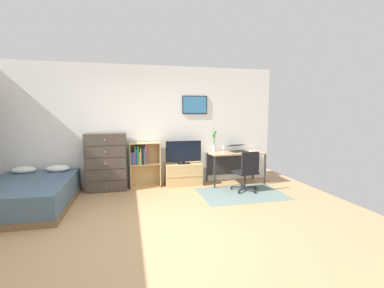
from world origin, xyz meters
TOP-DOWN VIEW (x-y plane):
  - ground_plane at (0.00, 0.00)m, footprint 7.20×7.20m
  - wall_back_with_posters at (0.01, 2.43)m, footprint 6.12×0.09m
  - area_rug at (1.85, 1.22)m, footprint 1.70×1.20m
  - bed at (-2.11, 1.36)m, footprint 1.46×2.04m
  - dresser at (-0.84, 2.15)m, footprint 0.84×0.46m
  - bookshelf at (-0.08, 2.22)m, footprint 0.67×0.30m
  - tv_stand at (0.84, 2.17)m, footprint 0.82×0.41m
  - television at (0.84, 2.15)m, footprint 0.81×0.16m
  - desk at (2.05, 2.13)m, footprint 1.27×0.65m
  - office_chair at (2.02, 1.33)m, footprint 0.57×0.58m
  - laptop at (2.13, 2.14)m, footprint 0.43×0.45m
  - computer_mouse at (2.41, 1.99)m, footprint 0.06×0.10m
  - bamboo_vase at (1.59, 2.24)m, footprint 0.10×0.10m
  - wine_glass at (1.72, 1.97)m, footprint 0.07×0.07m

SIDE VIEW (x-z plane):
  - ground_plane at x=0.00m, z-range 0.00..0.00m
  - area_rug at x=1.85m, z-range 0.00..0.01m
  - bed at x=-2.11m, z-range -0.06..0.54m
  - tv_stand at x=0.84m, z-range 0.00..0.50m
  - office_chair at x=2.02m, z-range 0.03..0.89m
  - bookshelf at x=-0.08m, z-range 0.08..1.08m
  - desk at x=2.05m, z-range 0.24..0.98m
  - dresser at x=-0.84m, z-range 0.00..1.23m
  - computer_mouse at x=2.41m, z-range 0.74..0.77m
  - television at x=0.84m, z-range 0.50..1.02m
  - laptop at x=2.13m, z-range 0.72..0.89m
  - wine_glass at x=1.72m, z-range 0.78..0.96m
  - bamboo_vase at x=1.59m, z-range 0.72..1.21m
  - wall_back_with_posters at x=0.01m, z-range 0.00..2.70m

